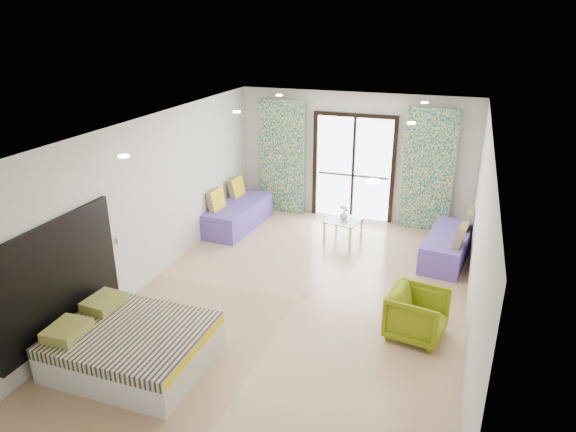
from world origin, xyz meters
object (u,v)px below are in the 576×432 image
(daybed_left, at_px, (238,214))
(daybed_right, at_px, (448,245))
(coffee_table, at_px, (343,222))
(bed, at_px, (131,346))
(armchair, at_px, (417,312))

(daybed_left, height_order, daybed_right, daybed_left)
(daybed_right, bearing_deg, coffee_table, -179.05)
(bed, bearing_deg, coffee_table, 71.24)
(daybed_right, bearing_deg, bed, -121.38)
(bed, relative_size, coffee_table, 2.48)
(daybed_left, distance_m, armchair, 4.84)
(daybed_left, xyz_separation_m, daybed_right, (4.23, -0.14, -0.02))
(coffee_table, bearing_deg, daybed_left, -177.76)
(bed, relative_size, daybed_left, 0.96)
(coffee_table, height_order, armchair, armchair)
(coffee_table, distance_m, armchair, 3.36)
(daybed_right, bearing_deg, daybed_left, -174.42)
(bed, distance_m, daybed_left, 4.64)
(daybed_right, bearing_deg, armchair, -88.38)
(daybed_left, bearing_deg, daybed_right, 1.15)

